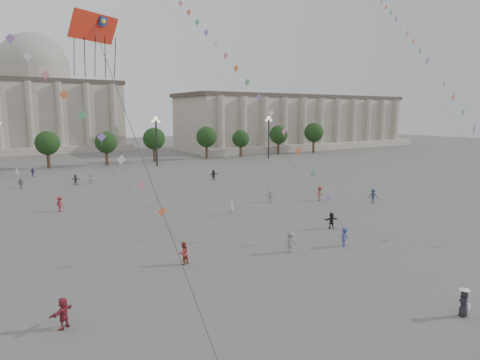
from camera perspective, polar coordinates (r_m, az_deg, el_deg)
ground at (r=28.46m, az=15.84°, el=-15.05°), size 360.00×360.00×0.00m
hall_east at (r=145.88m, az=7.72°, el=7.67°), size 84.00×26.22×17.20m
hall_central at (r=147.48m, az=-25.53°, el=9.17°), size 48.30×34.30×35.50m
tree_row at (r=97.13m, az=-21.14°, el=4.78°), size 137.12×5.12×8.00m
lamp_post_mid_east at (r=93.71m, az=-11.12°, el=6.28°), size 2.00×0.90×10.65m
lamp_post_far_east at (r=108.50m, az=3.84°, el=6.76°), size 2.00×0.90×10.65m
person_crowd_0 at (r=86.14m, az=-25.93°, el=0.95°), size 1.00×0.79×1.59m
person_crowd_3 at (r=43.72m, az=12.08°, el=-5.30°), size 1.58×0.86×1.62m
person_crowd_4 at (r=73.75m, az=-19.29°, el=0.18°), size 1.06×1.61×1.66m
person_crowd_6 at (r=35.78m, az=6.75°, el=-8.22°), size 1.24×0.83×1.79m
person_crowd_7 at (r=55.28m, az=4.03°, el=-2.12°), size 1.51×1.37×1.67m
person_crowd_8 at (r=56.87m, az=10.60°, el=-1.81°), size 1.43×1.30×1.92m
person_crowd_9 at (r=73.70m, az=-3.54°, el=0.69°), size 1.67×0.70×1.75m
person_crowd_10 at (r=85.87m, az=-27.59°, el=0.88°), size 0.76×0.78×1.81m
person_crowd_12 at (r=73.16m, az=-21.07°, el=0.04°), size 1.52×1.48×1.74m
person_crowd_13 at (r=48.39m, az=-1.17°, el=-3.76°), size 0.68×0.60×1.57m
person_crowd_14 at (r=57.41m, az=17.31°, el=-2.03°), size 1.32×1.22×1.78m
person_crowd_16 at (r=73.37m, az=-27.21°, el=-0.40°), size 0.99×0.72×1.56m
person_crowd_17 at (r=54.15m, az=-22.88°, el=-2.96°), size 1.14×1.35×1.82m
tourist_2 at (r=25.64m, az=-22.50°, el=-16.07°), size 1.58×1.35×1.72m
kite_flyer_0 at (r=33.19m, az=-7.56°, el=-9.64°), size 1.03×0.91×1.76m
kite_flyer_1 at (r=38.21m, az=13.79°, el=-7.39°), size 1.22×0.92×1.68m
hat_person at (r=28.12m, az=27.69°, el=-14.25°), size 0.80×0.60×1.69m
dragon_kite at (r=18.53m, az=-18.67°, el=16.35°), size 2.18×6.24×17.12m
kite_train_east at (r=69.85m, az=21.07°, el=17.66°), size 30.70×47.23×69.53m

